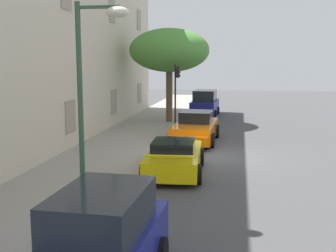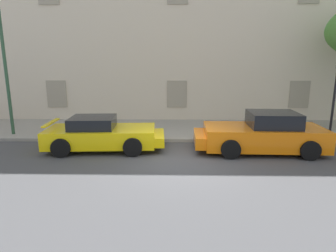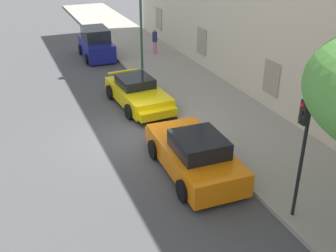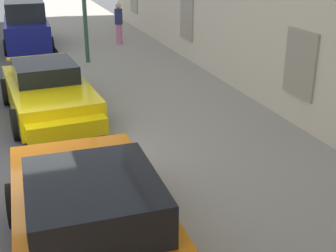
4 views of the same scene
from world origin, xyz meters
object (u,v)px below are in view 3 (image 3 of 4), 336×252
(sportscar_red_lead, at_px, (139,94))
(hatchback_distant, at_px, (96,44))
(traffic_light, at_px, (303,137))
(sportscar_yellow_flank, at_px, (192,153))
(street_lamp, at_px, (133,2))
(pedestrian_admiring, at_px, (155,41))

(sportscar_red_lead, distance_m, hatchback_distant, 8.39)
(traffic_light, bearing_deg, sportscar_yellow_flank, -157.40)
(hatchback_distant, bearing_deg, sportscar_red_lead, -0.24)
(sportscar_yellow_flank, distance_m, street_lamp, 11.23)
(hatchback_distant, height_order, traffic_light, traffic_light)
(sportscar_red_lead, distance_m, sportscar_yellow_flank, 5.96)
(sportscar_red_lead, xyz_separation_m, hatchback_distant, (-8.38, 0.03, 0.27))
(hatchback_distant, xyz_separation_m, street_lamp, (3.71, 1.34, 3.09))
(traffic_light, distance_m, street_lamp, 14.21)
(pedestrian_admiring, bearing_deg, hatchback_distant, -106.31)
(sportscar_yellow_flank, bearing_deg, hatchback_distant, 179.41)
(sportscar_yellow_flank, xyz_separation_m, traffic_light, (3.52, 1.47, 2.03))
(hatchback_distant, distance_m, pedestrian_admiring, 3.74)
(traffic_light, relative_size, street_lamp, 0.68)
(pedestrian_admiring, bearing_deg, traffic_light, -7.68)
(street_lamp, height_order, pedestrian_admiring, street_lamp)
(traffic_light, bearing_deg, street_lamp, 179.92)
(sportscar_yellow_flank, distance_m, traffic_light, 4.32)
(sportscar_red_lead, xyz_separation_m, traffic_light, (9.48, 1.35, 2.10))
(sportscar_red_lead, distance_m, traffic_light, 9.80)
(traffic_light, height_order, pedestrian_admiring, traffic_light)
(sportscar_red_lead, xyz_separation_m, sportscar_yellow_flank, (5.96, -0.11, 0.06))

